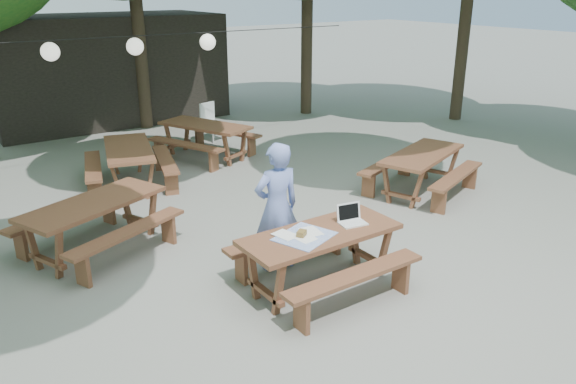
# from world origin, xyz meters

# --- Properties ---
(ground) EXTENTS (80.00, 80.00, 0.00)m
(ground) POSITION_xyz_m (0.00, 0.00, 0.00)
(ground) COLOR slate
(ground) RESTS_ON ground
(pavilion) EXTENTS (6.00, 3.00, 2.80)m
(pavilion) POSITION_xyz_m (0.50, 10.50, 1.40)
(pavilion) COLOR black
(pavilion) RESTS_ON ground
(main_picnic_table) EXTENTS (2.00, 1.58, 0.75)m
(main_picnic_table) POSITION_xyz_m (-0.33, -0.23, 0.39)
(main_picnic_table) COLOR #552E1E
(main_picnic_table) RESTS_ON ground
(picnic_table_nw) EXTENTS (2.36, 2.18, 0.75)m
(picnic_table_nw) POSITION_xyz_m (-2.31, 2.35, 0.39)
(picnic_table_nw) COLOR #552E1E
(picnic_table_nw) RESTS_ON ground
(picnic_table_ne) EXTENTS (2.32, 2.12, 0.75)m
(picnic_table_ne) POSITION_xyz_m (3.23, 1.42, 0.39)
(picnic_table_ne) COLOR #552E1E
(picnic_table_ne) RESTS_ON ground
(picnic_table_far_w) EXTENTS (2.03, 2.25, 0.75)m
(picnic_table_far_w) POSITION_xyz_m (-0.95, 4.75, 0.39)
(picnic_table_far_w) COLOR #552E1E
(picnic_table_far_w) RESTS_ON ground
(picnic_table_far_e) EXTENTS (2.20, 2.37, 0.75)m
(picnic_table_far_e) POSITION_xyz_m (1.03, 5.58, 0.39)
(picnic_table_far_e) COLOR #552E1E
(picnic_table_far_e) RESTS_ON ground
(woman) EXTENTS (0.66, 0.47, 1.72)m
(woman) POSITION_xyz_m (-0.48, 0.50, 0.86)
(woman) COLOR #7588D5
(woman) RESTS_ON ground
(plastic_chair) EXTENTS (0.54, 0.54, 0.90)m
(plastic_chair) POSITION_xyz_m (1.82, 6.79, 0.26)
(plastic_chair) COLOR white
(plastic_chair) RESTS_ON ground
(laptop) EXTENTS (0.37, 0.31, 0.24)m
(laptop) POSITION_xyz_m (0.15, -0.22, 0.81)
(laptop) COLOR white
(laptop) RESTS_ON main_picnic_table
(tabletop_clutter) EXTENTS (0.80, 0.74, 0.08)m
(tabletop_clutter) POSITION_xyz_m (-0.58, -0.22, 0.76)
(tabletop_clutter) COLOR blue
(tabletop_clutter) RESTS_ON main_picnic_table
(paper_lanterns) EXTENTS (9.00, 0.34, 0.38)m
(paper_lanterns) POSITION_xyz_m (-0.19, 6.00, 2.40)
(paper_lanterns) COLOR black
(paper_lanterns) RESTS_ON ground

